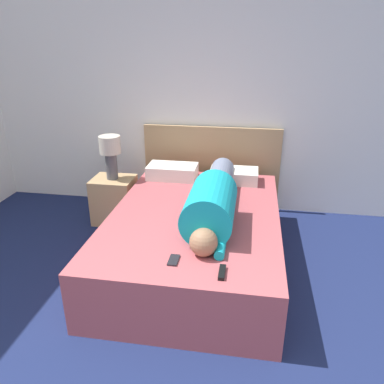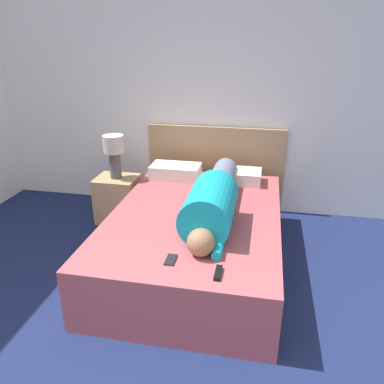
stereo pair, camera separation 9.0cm
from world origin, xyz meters
The scene contains 10 objects.
wall_back centered at (0.00, 3.39, 1.30)m, with size 6.22×0.06×2.60m.
bed centered at (0.02, 2.14, 0.24)m, with size 1.40×2.06×0.48m.
headboard centered at (0.02, 3.32, 0.48)m, with size 1.52×0.04×0.95m.
nightstand centered at (-0.95, 2.79, 0.24)m, with size 0.43×0.36×0.49m.
table_lamp centered at (-0.95, 2.79, 0.78)m, with size 0.21×0.21×0.45m.
person_lying centered at (0.18, 2.06, 0.64)m, with size 0.37×1.59×0.37m.
pillow_near_headboard centered at (-0.34, 2.93, 0.55)m, with size 0.51×0.30×0.14m.
pillow_second centered at (0.30, 2.93, 0.55)m, with size 0.48×0.30×0.13m.
tv_remote centered at (0.32, 1.29, 0.49)m, with size 0.04×0.15×0.02m.
cell_phone centered at (-0.01, 1.38, 0.49)m, with size 0.06×0.13×0.01m.
Camera 1 is at (0.46, -0.68, 1.85)m, focal length 35.00 mm.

